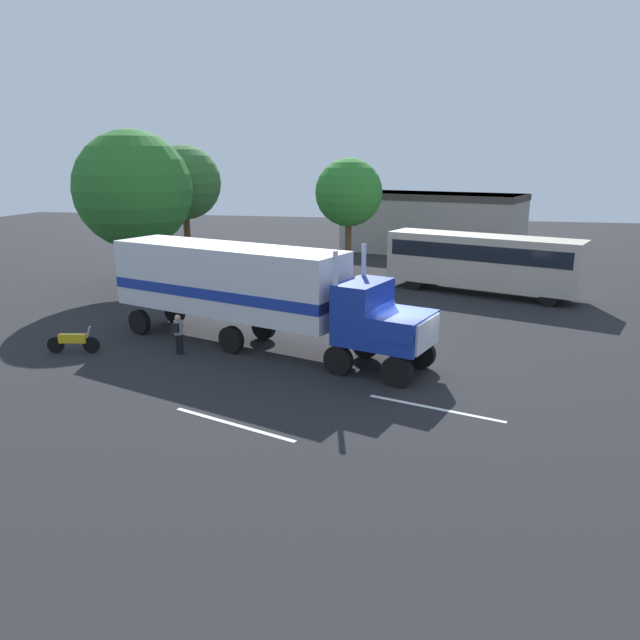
{
  "coord_description": "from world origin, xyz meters",
  "views": [
    {
      "loc": [
        0.89,
        -20.97,
        7.49
      ],
      "look_at": [
        -3.54,
        0.42,
        1.6
      ],
      "focal_mm": 33.02,
      "sensor_mm": 36.0,
      "label": 1
    }
  ],
  "objects": [
    {
      "name": "motorcycle",
      "position": [
        -13.46,
        -0.79,
        0.48
      ],
      "size": [
        2.09,
        0.52,
        1.12
      ],
      "color": "black",
      "rests_on": "ground_plane"
    },
    {
      "name": "semi_truck",
      "position": [
        -6.75,
        1.54,
        2.52
      ],
      "size": [
        14.17,
        7.08,
        4.5
      ],
      "color": "#193399",
      "rests_on": "ground_plane"
    },
    {
      "name": "lane_stripe_near",
      "position": [
        0.96,
        -3.5,
        0.01
      ],
      "size": [
        4.26,
        1.41,
        0.01
      ],
      "primitive_type": "cube",
      "rotation": [
        0.0,
        0.0,
        -0.29
      ],
      "color": "silver",
      "rests_on": "ground_plane"
    },
    {
      "name": "ground_plane",
      "position": [
        0.0,
        0.0,
        0.0
      ],
      "size": [
        120.0,
        120.0,
        0.0
      ],
      "primitive_type": "plane",
      "color": "#232326"
    },
    {
      "name": "lane_stripe_mid",
      "position": [
        -4.86,
        -5.88,
        0.01
      ],
      "size": [
        4.21,
        1.6,
        0.01
      ],
      "primitive_type": "cube",
      "rotation": [
        0.0,
        0.0,
        -0.34
      ],
      "color": "silver",
      "rests_on": "ground_plane"
    },
    {
      "name": "parked_bus",
      "position": [
        3.26,
        14.0,
        2.07
      ],
      "size": [
        11.17,
        6.41,
        3.4
      ],
      "color": "#BFB29E",
      "rests_on": "ground_plane"
    },
    {
      "name": "person_bystander",
      "position": [
        -9.22,
        -0.07,
        0.89
      ],
      "size": [
        0.34,
        0.46,
        1.63
      ],
      "color": "black",
      "rests_on": "ground_plane"
    },
    {
      "name": "tree_right",
      "position": [
        -16.52,
        10.5,
        5.93
      ],
      "size": [
        6.68,
        6.68,
        9.28
      ],
      "color": "brown",
      "rests_on": "ground_plane"
    },
    {
      "name": "tree_center",
      "position": [
        -5.44,
        19.26,
        5.44
      ],
      "size": [
        4.56,
        4.56,
        7.75
      ],
      "color": "brown",
      "rests_on": "ground_plane"
    },
    {
      "name": "building_backdrop",
      "position": [
        -0.0,
        29.51,
        2.7
      ],
      "size": [
        15.66,
        10.51,
        4.98
      ],
      "color": "#9E938C",
      "rests_on": "ground_plane"
    },
    {
      "name": "tree_left",
      "position": [
        -15.82,
        15.88,
        6.13
      ],
      "size": [
        4.78,
        4.78,
        8.56
      ],
      "color": "brown",
      "rests_on": "ground_plane"
    }
  ]
}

